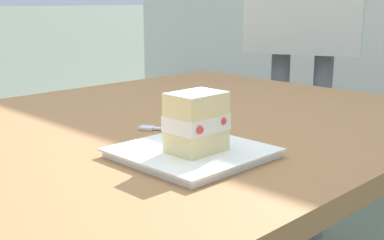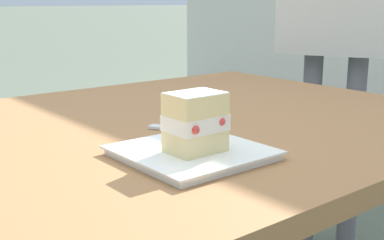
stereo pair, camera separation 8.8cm
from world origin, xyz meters
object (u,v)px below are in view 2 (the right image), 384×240
Objects in this scene: cake_slice at (196,122)px; dessert_fork at (181,129)px; patio_table at (124,169)px; dessert_plate at (192,153)px.

cake_slice reaches higher than dessert_fork.
patio_table is 6.91× the size of dessert_plate.
dessert_plate is at bearing 70.46° from cake_slice.
cake_slice is (-0.01, -0.26, 0.15)m from patio_table.
dessert_fork reaches higher than patio_table.
cake_slice is at bearing -109.54° from dessert_plate.
cake_slice is 0.66× the size of dessert_fork.
patio_table is at bearing 87.20° from cake_slice.
cake_slice is at bearing -92.80° from patio_table.
dessert_fork is (0.09, -0.09, 0.09)m from patio_table.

